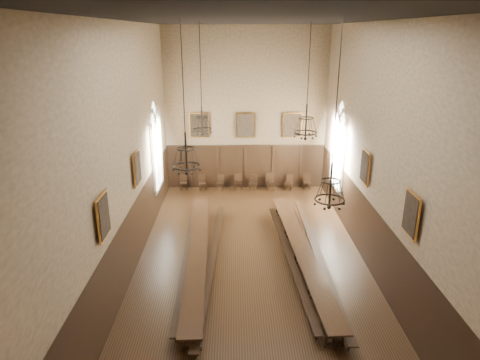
{
  "coord_description": "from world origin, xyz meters",
  "views": [
    {
      "loc": [
        -0.68,
        -14.61,
        8.64
      ],
      "look_at": [
        -0.43,
        1.5,
        3.03
      ],
      "focal_mm": 32.0,
      "sensor_mm": 36.0,
      "label": 1
    }
  ],
  "objects_px": {
    "bench_right_outer": "(317,256)",
    "bench_right_inner": "(289,259)",
    "table_right": "(301,256)",
    "chair_2": "(220,185)",
    "chandelier_back_right": "(306,126)",
    "chair_5": "(270,185)",
    "chair_1": "(203,186)",
    "chair_7": "(307,185)",
    "chair_0": "(184,186)",
    "chandelier_back_left": "(202,122)",
    "chandelier_front_right": "(330,189)",
    "bench_left_outer": "(187,257)",
    "chair_6": "(288,185)",
    "bench_left_inner": "(211,262)",
    "chair_3": "(238,185)",
    "chandelier_front_left": "(186,157)",
    "table_left": "(198,257)",
    "chair_4": "(253,185)"
  },
  "relations": [
    {
      "from": "bench_right_outer",
      "to": "bench_right_inner",
      "type": "bearing_deg",
      "value": -172.87
    },
    {
      "from": "table_right",
      "to": "chair_2",
      "type": "bearing_deg",
      "value": 111.77
    },
    {
      "from": "chandelier_back_right",
      "to": "chair_5",
      "type": "bearing_deg",
      "value": 97.6
    },
    {
      "from": "chair_1",
      "to": "chair_7",
      "type": "bearing_deg",
      "value": -10.85
    },
    {
      "from": "bench_right_inner",
      "to": "chair_1",
      "type": "relative_size",
      "value": 10.58
    },
    {
      "from": "chair_0",
      "to": "bench_right_outer",
      "type": "bearing_deg",
      "value": -64.19
    },
    {
      "from": "chandelier_back_left",
      "to": "chandelier_front_right",
      "type": "bearing_deg",
      "value": -52.86
    },
    {
      "from": "chair_1",
      "to": "chandelier_back_right",
      "type": "xyz_separation_m",
      "value": [
        4.71,
        -6.21,
        4.78
      ]
    },
    {
      "from": "chair_7",
      "to": "chair_1",
      "type": "bearing_deg",
      "value": -179.21
    },
    {
      "from": "bench_left_outer",
      "to": "chandelier_back_left",
      "type": "relative_size",
      "value": 2.27
    },
    {
      "from": "chair_6",
      "to": "chandelier_back_right",
      "type": "height_order",
      "value": "chandelier_back_right"
    },
    {
      "from": "chair_6",
      "to": "chandelier_front_right",
      "type": "distance_m",
      "value": 12.09
    },
    {
      "from": "table_right",
      "to": "bench_left_inner",
      "type": "height_order",
      "value": "table_right"
    },
    {
      "from": "chair_3",
      "to": "chandelier_back_right",
      "type": "bearing_deg",
      "value": -73.72
    },
    {
      "from": "bench_left_inner",
      "to": "chair_3",
      "type": "distance_m",
      "value": 8.86
    },
    {
      "from": "chair_1",
      "to": "chandelier_back_left",
      "type": "relative_size",
      "value": 0.21
    },
    {
      "from": "table_right",
      "to": "bench_right_inner",
      "type": "xyz_separation_m",
      "value": [
        -0.44,
        0.06,
        -0.13
      ]
    },
    {
      "from": "chair_7",
      "to": "chandelier_front_left",
      "type": "height_order",
      "value": "chandelier_front_left"
    },
    {
      "from": "bench_right_inner",
      "to": "chair_2",
      "type": "height_order",
      "value": "chair_2"
    },
    {
      "from": "table_right",
      "to": "bench_left_outer",
      "type": "relative_size",
      "value": 1.05
    },
    {
      "from": "chair_0",
      "to": "chair_5",
      "type": "distance_m",
      "value": 4.97
    },
    {
      "from": "chandelier_front_left",
      "to": "chair_6",
      "type": "bearing_deg",
      "value": 66.44
    },
    {
      "from": "bench_right_inner",
      "to": "chandelier_back_left",
      "type": "distance_m",
      "value": 6.48
    },
    {
      "from": "chair_2",
      "to": "bench_left_inner",
      "type": "bearing_deg",
      "value": -75.07
    },
    {
      "from": "bench_left_inner",
      "to": "chair_1",
      "type": "height_order",
      "value": "chair_1"
    },
    {
      "from": "chandelier_back_left",
      "to": "chair_6",
      "type": "bearing_deg",
      "value": 53.51
    },
    {
      "from": "bench_right_inner",
      "to": "chair_3",
      "type": "bearing_deg",
      "value": 102.62
    },
    {
      "from": "table_left",
      "to": "chandelier_front_right",
      "type": "height_order",
      "value": "chandelier_front_right"
    },
    {
      "from": "bench_left_inner",
      "to": "bench_right_outer",
      "type": "relative_size",
      "value": 0.96
    },
    {
      "from": "table_left",
      "to": "bench_right_outer",
      "type": "bearing_deg",
      "value": 2.48
    },
    {
      "from": "chair_0",
      "to": "chair_6",
      "type": "relative_size",
      "value": 1.01
    },
    {
      "from": "chandelier_front_left",
      "to": "chandelier_back_right",
      "type": "bearing_deg",
      "value": 44.7
    },
    {
      "from": "chair_0",
      "to": "chair_4",
      "type": "xyz_separation_m",
      "value": [
        4.0,
        -0.04,
        -0.0
      ]
    },
    {
      "from": "chair_0",
      "to": "chair_7",
      "type": "height_order",
      "value": "chair_7"
    },
    {
      "from": "chandelier_front_left",
      "to": "bench_right_outer",
      "type": "bearing_deg",
      "value": 25.63
    },
    {
      "from": "chair_4",
      "to": "chair_5",
      "type": "relative_size",
      "value": 0.91
    },
    {
      "from": "table_right",
      "to": "bench_left_outer",
      "type": "distance_m",
      "value": 4.45
    },
    {
      "from": "chair_6",
      "to": "bench_right_inner",
      "type": "bearing_deg",
      "value": -76.99
    },
    {
      "from": "chair_6",
      "to": "chandelier_back_left",
      "type": "xyz_separation_m",
      "value": [
        -4.43,
        -5.99,
        4.92
      ]
    },
    {
      "from": "bench_right_outer",
      "to": "chair_7",
      "type": "xyz_separation_m",
      "value": [
        0.94,
        8.28,
        -0.02
      ]
    },
    {
      "from": "bench_left_inner",
      "to": "chair_0",
      "type": "height_order",
      "value": "chair_0"
    },
    {
      "from": "table_left",
      "to": "bench_right_outer",
      "type": "xyz_separation_m",
      "value": [
        4.66,
        0.2,
        -0.1
      ]
    },
    {
      "from": "table_left",
      "to": "chair_1",
      "type": "distance_m",
      "value": 8.48
    },
    {
      "from": "chair_6",
      "to": "chair_7",
      "type": "xyz_separation_m",
      "value": [
        1.05,
        -0.01,
        0.02
      ]
    },
    {
      "from": "table_left",
      "to": "bench_right_outer",
      "type": "height_order",
      "value": "table_left"
    },
    {
      "from": "bench_left_outer",
      "to": "chair_5",
      "type": "xyz_separation_m",
      "value": [
        3.93,
        8.26,
        0.02
      ]
    },
    {
      "from": "table_left",
      "to": "bench_right_inner",
      "type": "xyz_separation_m",
      "value": [
        3.55,
        0.06,
        -0.13
      ]
    },
    {
      "from": "chair_5",
      "to": "bench_right_outer",
      "type": "bearing_deg",
      "value": -89.97
    },
    {
      "from": "chair_2",
      "to": "chair_3",
      "type": "height_order",
      "value": "chair_3"
    },
    {
      "from": "chair_5",
      "to": "chair_6",
      "type": "relative_size",
      "value": 1.12
    }
  ]
}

